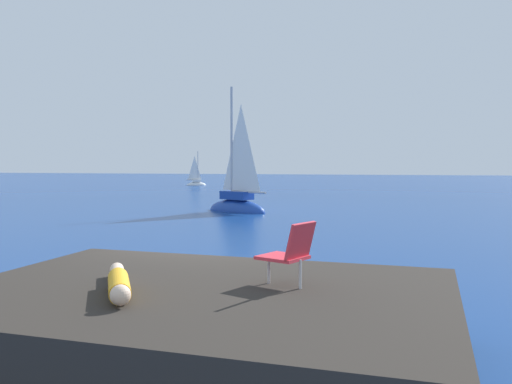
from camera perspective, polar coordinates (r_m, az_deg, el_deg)
ground_plane at (r=10.71m, az=-5.31°, el=-10.41°), size 160.00×160.00×0.00m
shore_ledge at (r=6.92m, az=-5.63°, el=-13.87°), size 6.37×4.90×1.01m
boulder_seaward at (r=10.08m, az=-14.11°, el=-11.39°), size 1.56×1.42×0.84m
boulder_inland at (r=9.36m, az=-9.59°, el=-12.48°), size 1.49×1.45×0.84m
sailboat_near at (r=26.77m, az=-1.96°, el=-1.27°), size 3.60×2.78×6.62m
sailboat_far at (r=53.49m, az=-6.19°, el=0.90°), size 1.96×1.51×3.60m
person_sunbather at (r=6.66m, az=-13.96°, el=-9.11°), size 0.92×1.63×0.25m
beach_chair at (r=6.72m, az=3.56°, el=-6.07°), size 0.75×0.70×0.80m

